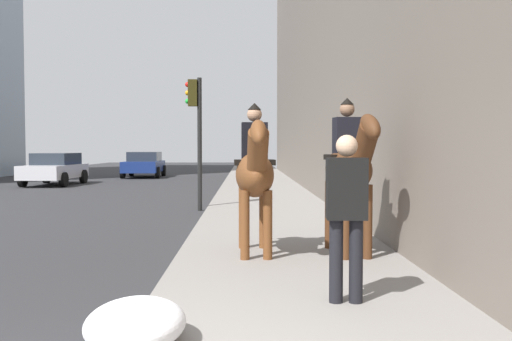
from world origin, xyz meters
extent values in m
ellipsoid|color=brown|center=(5.15, -1.15, 1.29)|extent=(1.52, 0.62, 0.66)
cylinder|color=brown|center=(4.70, -1.33, 0.61)|extent=(0.13, 0.13, 0.97)
cylinder|color=brown|center=(4.69, -1.01, 0.61)|extent=(0.13, 0.13, 0.97)
cylinder|color=brown|center=(5.60, -1.30, 0.61)|extent=(0.13, 0.13, 0.97)
cylinder|color=brown|center=(5.59, -0.98, 0.61)|extent=(0.13, 0.13, 0.97)
cylinder|color=brown|center=(4.37, -1.18, 1.64)|extent=(0.64, 0.30, 0.68)
ellipsoid|color=brown|center=(4.17, -1.19, 1.89)|extent=(0.63, 0.24, 0.49)
cylinder|color=black|center=(5.86, -1.13, 1.19)|extent=(0.29, 0.11, 0.55)
cube|color=black|center=(5.20, -1.15, 1.47)|extent=(0.46, 0.62, 0.08)
cube|color=black|center=(5.20, -1.15, 1.79)|extent=(0.29, 0.39, 0.55)
sphere|color=tan|center=(5.20, -1.15, 2.18)|extent=(0.22, 0.22, 0.22)
cone|color=black|center=(5.20, -1.15, 2.30)|extent=(0.21, 0.21, 0.10)
ellipsoid|color=#4C2B16|center=(5.14, -2.53, 1.37)|extent=(1.55, 0.73, 0.66)
cylinder|color=#4C2B16|center=(4.71, -2.74, 0.64)|extent=(0.13, 0.13, 1.05)
cylinder|color=#4C2B16|center=(4.67, -2.42, 0.64)|extent=(0.13, 0.13, 1.05)
cylinder|color=#4C2B16|center=(5.60, -2.64, 0.64)|extent=(0.13, 0.13, 1.05)
cylinder|color=#4C2B16|center=(5.57, -2.32, 0.64)|extent=(0.13, 0.13, 1.05)
cylinder|color=#4C2B16|center=(4.37, -2.62, 1.72)|extent=(0.66, 0.35, 0.68)
ellipsoid|color=#4C2B16|center=(4.17, -2.64, 1.96)|extent=(0.65, 0.29, 0.49)
cylinder|color=black|center=(5.85, -2.45, 1.27)|extent=(0.29, 0.13, 0.55)
cube|color=black|center=(5.19, -2.53, 1.55)|extent=(0.51, 0.65, 0.08)
cube|color=black|center=(5.19, -2.53, 1.86)|extent=(0.32, 0.41, 0.55)
sphere|color=#8C664C|center=(5.19, -2.53, 2.26)|extent=(0.22, 0.22, 0.22)
cone|color=black|center=(5.19, -2.53, 2.38)|extent=(0.22, 0.22, 0.10)
cylinder|color=black|center=(2.50, -1.94, 0.54)|extent=(0.14, 0.14, 0.85)
cylinder|color=black|center=(2.49, -2.14, 0.54)|extent=(0.14, 0.14, 0.85)
cube|color=black|center=(2.49, -2.04, 1.28)|extent=(0.28, 0.41, 0.62)
sphere|color=#D8AD8C|center=(2.49, -2.04, 1.71)|extent=(0.22, 0.22, 0.22)
cube|color=navy|center=(28.73, 4.77, 0.62)|extent=(4.24, 1.98, 0.60)
cube|color=#262D38|center=(28.98, 4.78, 1.18)|extent=(2.30, 1.71, 0.52)
cylinder|color=black|center=(27.45, 3.80, 0.32)|extent=(0.64, 0.23, 0.64)
cylinder|color=black|center=(27.41, 5.69, 0.32)|extent=(0.64, 0.23, 0.64)
cylinder|color=black|center=(30.05, 3.86, 0.32)|extent=(0.64, 0.23, 0.64)
cylinder|color=black|center=(30.01, 5.75, 0.32)|extent=(0.64, 0.23, 0.64)
cube|color=silver|center=(22.15, 7.59, 0.62)|extent=(4.27, 1.90, 0.60)
cube|color=#262D38|center=(22.41, 7.58, 1.18)|extent=(2.35, 1.63, 0.52)
cylinder|color=black|center=(20.82, 6.75, 0.32)|extent=(0.65, 0.24, 0.64)
cylinder|color=black|center=(20.88, 8.51, 0.32)|extent=(0.65, 0.24, 0.64)
cylinder|color=black|center=(23.43, 6.66, 0.32)|extent=(0.65, 0.24, 0.64)
cylinder|color=black|center=(23.49, 8.42, 0.32)|extent=(0.65, 0.24, 0.64)
cylinder|color=black|center=(11.80, 0.21, 1.77)|extent=(0.12, 0.12, 3.54)
cube|color=#2D280C|center=(11.80, 0.39, 3.14)|extent=(0.20, 0.24, 0.70)
sphere|color=red|center=(11.80, 0.52, 3.36)|extent=(0.14, 0.14, 0.14)
sphere|color=orange|center=(11.80, 0.52, 3.14)|extent=(0.14, 0.14, 0.14)
sphere|color=green|center=(11.80, 0.52, 2.92)|extent=(0.14, 0.14, 0.14)
ellipsoid|color=white|center=(1.29, -0.15, 0.30)|extent=(1.03, 0.79, 0.36)
camera|label=1|loc=(-3.11, -1.03, 1.69)|focal=39.31mm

